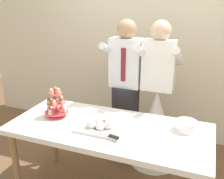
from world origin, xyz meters
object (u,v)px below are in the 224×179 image
Objects in this scene: dessert_table at (109,134)px; person_bride at (156,117)px; cupcake_stand at (56,105)px; person_groom at (125,100)px; plate_stack at (186,126)px; main_cake_tray at (101,125)px.

dessert_table is 1.08× the size of person_bride.
person_groom is at bearing 55.82° from cupcake_stand.
person_bride reaches higher than cupcake_stand.
plate_stack is (1.21, 0.15, -0.08)m from cupcake_stand.
person_groom and person_bride have the same top height.
person_groom reaches higher than plate_stack.
person_groom is 0.39m from person_bride.
person_groom is (-0.03, 0.78, -0.07)m from main_cake_tray.
dessert_table is 9.24× the size of plate_stack.
main_cake_tray is 2.23× the size of plate_stack.
person_bride is (0.33, 0.80, -0.23)m from main_cake_tray.
dessert_table is at bearing 52.55° from main_cake_tray.
person_bride is at bearing 69.14° from dessert_table.
person_bride is (0.36, 0.02, -0.16)m from person_groom.
cupcake_stand is 0.70× the size of main_cake_tray.
cupcake_stand is at bearing -172.70° from plate_stack.
plate_stack is at bearing 15.18° from dessert_table.
dessert_table is at bearing -83.90° from person_groom.
plate_stack is at bearing -56.44° from person_bride.
main_cake_tray is at bearing -161.16° from plate_stack.
person_bride is (0.28, 0.74, -0.12)m from dessert_table.
plate_stack is at bearing 7.30° from cupcake_stand.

